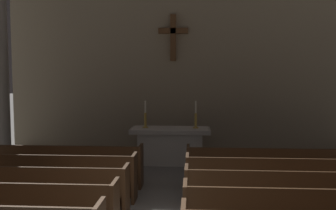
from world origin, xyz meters
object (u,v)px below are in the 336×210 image
Objects in this scene: pew_left_row_2 at (3,210)px; pew_left_row_3 at (30,191)px; pew_right_row_3 at (288,196)px; pew_right_row_5 at (267,168)px; pew_right_row_4 at (276,180)px; pew_left_row_4 at (50,176)px; candlestick_left at (145,119)px; pew_left_row_5 at (65,165)px; altar at (170,145)px; candlestick_right at (196,119)px.

pew_left_row_3 is (0.00, 0.96, 0.00)m from pew_left_row_2.
pew_right_row_3 is 1.92m from pew_right_row_5.
pew_right_row_4 is (4.47, 1.92, 0.00)m from pew_left_row_2.
pew_left_row_2 is 5.32m from pew_right_row_5.
pew_left_row_4 is at bearing 90.00° from pew_left_row_2.
pew_left_row_4 is 1.00× the size of pew_right_row_3.
pew_right_row_5 is at bearing -37.97° from candlestick_left.
pew_left_row_5 is (0.00, 1.92, 0.00)m from pew_left_row_3.
pew_left_row_4 is 4.61× the size of candlestick_left.
pew_left_row_3 is 1.00× the size of pew_left_row_5.
pew_left_row_5 is 1.00× the size of pew_right_row_3.
pew_left_row_2 is 1.58× the size of altar.
pew_left_row_4 is at bearing 180.00° from pew_right_row_4.
candlestick_left reaches higher than pew_right_row_4.
pew_right_row_4 is at bearing -55.49° from altar.
pew_left_row_4 and pew_right_row_4 have the same top height.
pew_left_row_2 and pew_right_row_4 have the same top height.
candlestick_left is at bearing 142.03° from pew_right_row_5.
pew_right_row_5 is (4.47, 2.88, 0.00)m from pew_left_row_2.
pew_left_row_4 and pew_left_row_5 have the same top height.
pew_left_row_5 is 4.47m from pew_right_row_5.
candlestick_left is at bearing 56.17° from pew_left_row_5.
pew_left_row_4 is 3.68m from candlestick_left.
candlestick_left is at bearing 64.72° from pew_left_row_4.
candlestick_right is (-1.53, 4.21, 0.78)m from pew_right_row_3.
pew_right_row_5 is at bearing 90.00° from pew_right_row_3.
altar is at bearing 180.00° from candlestick_right.
pew_left_row_4 is 1.00× the size of pew_right_row_5.
pew_right_row_4 is 3.95m from altar.
pew_right_row_3 is at bearing 0.00° from pew_left_row_3.
candlestick_left is at bearing -180.00° from altar.
candlestick_right reaches higher than altar.
candlestick_right is (2.93, 4.21, 0.78)m from pew_left_row_3.
candlestick_right reaches higher than pew_left_row_5.
pew_left_row_5 is at bearing 167.87° from pew_right_row_4.
pew_right_row_4 is at bearing -64.72° from candlestick_right.
candlestick_right reaches higher than pew_left_row_3.
pew_right_row_4 is at bearing 12.13° from pew_left_row_3.
pew_left_row_2 is 5.63m from altar.
pew_left_row_4 is at bearing 90.00° from pew_left_row_3.
pew_left_row_4 is at bearing -132.08° from candlestick_right.
pew_left_row_3 and pew_left_row_5 have the same top height.
pew_left_row_4 is (0.00, 1.92, 0.00)m from pew_left_row_2.
pew_right_row_5 is at bearing 90.00° from pew_right_row_4.
pew_left_row_3 is at bearing -117.95° from altar.
pew_left_row_2 is 1.00× the size of pew_right_row_3.
pew_left_row_4 is at bearing -167.87° from pew_right_row_5.
pew_left_row_2 is 1.00× the size of pew_left_row_4.
pew_left_row_5 is 1.00× the size of pew_right_row_5.
pew_left_row_3 is at bearing -90.00° from pew_left_row_4.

